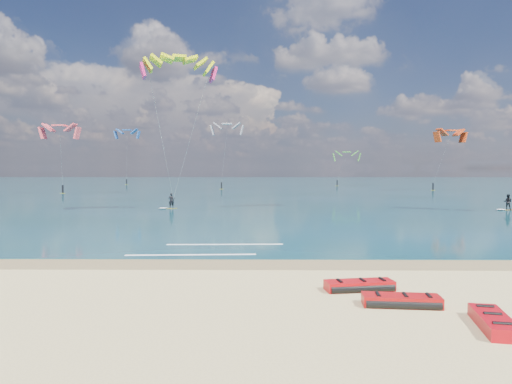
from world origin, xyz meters
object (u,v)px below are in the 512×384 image
at_px(packed_kite_left, 359,290).
at_px(packed_kite_mid, 401,306).
at_px(kitesurfer_main, 175,129).
at_px(packed_kite_right, 494,328).

xyz_separation_m(packed_kite_left, packed_kite_mid, (0.91, -1.85, 0.00)).
bearing_deg(packed_kite_mid, packed_kite_left, 121.46).
bearing_deg(packed_kite_mid, kitesurfer_main, 117.90).
bearing_deg(packed_kite_right, kitesurfer_main, 34.85).
relative_size(packed_kite_left, packed_kite_mid, 1.01).
xyz_separation_m(packed_kite_left, kitesurfer_main, (-12.00, 29.05, 8.14)).
bearing_deg(packed_kite_left, packed_kite_mid, -72.60).
relative_size(packed_kite_left, packed_kite_right, 1.06).
distance_m(packed_kite_right, kitesurfer_main, 36.96).
bearing_deg(packed_kite_left, kitesurfer_main, 103.60).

